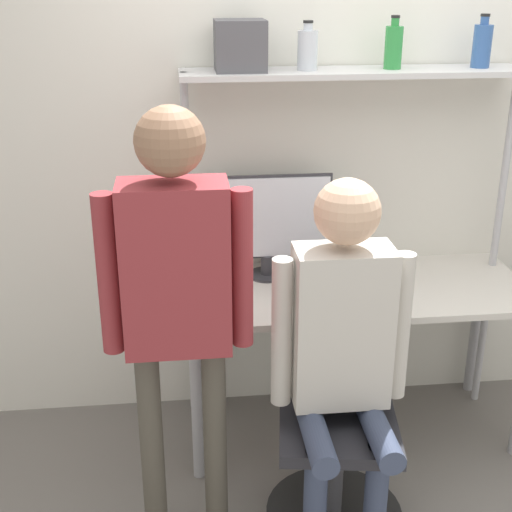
# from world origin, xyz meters

# --- Properties ---
(ground_plane) EXTENTS (12.00, 12.00, 0.00)m
(ground_plane) POSITION_xyz_m (0.00, 0.00, 0.00)
(ground_plane) COLOR slate
(wall_back) EXTENTS (8.00, 0.06, 2.70)m
(wall_back) POSITION_xyz_m (0.00, 0.73, 1.35)
(wall_back) COLOR silver
(wall_back) RESTS_ON ground_plane
(desk) EXTENTS (1.61, 0.68, 0.78)m
(desk) POSITION_xyz_m (0.00, 0.36, 0.69)
(desk) COLOR beige
(desk) RESTS_ON ground_plane
(shelf_unit) EXTENTS (1.53, 0.29, 1.73)m
(shelf_unit) POSITION_xyz_m (0.00, 0.54, 1.47)
(shelf_unit) COLOR silver
(shelf_unit) RESTS_ON ground_plane
(monitor) EXTENTS (0.60, 0.18, 0.49)m
(monitor) POSITION_xyz_m (-0.38, 0.53, 1.05)
(monitor) COLOR #333338
(monitor) RESTS_ON desk
(laptop) EXTENTS (0.31, 0.22, 0.22)m
(laptop) POSITION_xyz_m (-0.14, 0.23, 0.84)
(laptop) COLOR #333338
(laptop) RESTS_ON desk
(cell_phone) EXTENTS (0.07, 0.15, 0.01)m
(cell_phone) POSITION_xyz_m (0.09, 0.14, 0.78)
(cell_phone) COLOR #264C8C
(cell_phone) RESTS_ON desk
(office_chair) EXTENTS (0.56, 0.56, 0.95)m
(office_chair) POSITION_xyz_m (-0.19, -0.24, 0.29)
(office_chair) COLOR black
(office_chair) RESTS_ON ground_plane
(person_seated) EXTENTS (0.53, 0.48, 1.47)m
(person_seated) POSITION_xyz_m (-0.20, -0.28, 0.87)
(person_seated) COLOR #38425B
(person_seated) RESTS_ON ground_plane
(person_standing) EXTENTS (0.54, 0.24, 1.74)m
(person_standing) POSITION_xyz_m (-0.81, -0.28, 1.12)
(person_standing) COLOR #4C473D
(person_standing) RESTS_ON ground_plane
(bottle_blue) EXTENTS (0.08, 0.08, 0.23)m
(bottle_blue) POSITION_xyz_m (0.56, 0.54, 1.83)
(bottle_blue) COLOR #335999
(bottle_blue) RESTS_ON shelf_unit
(bottle_clear) EXTENTS (0.09, 0.09, 0.20)m
(bottle_clear) POSITION_xyz_m (-0.21, 0.54, 1.82)
(bottle_clear) COLOR silver
(bottle_clear) RESTS_ON shelf_unit
(bottle_green) EXTENTS (0.08, 0.08, 0.22)m
(bottle_green) POSITION_xyz_m (0.16, 0.54, 1.82)
(bottle_green) COLOR #2D8C3F
(bottle_green) RESTS_ON shelf_unit
(storage_box) EXTENTS (0.21, 0.20, 0.21)m
(storage_box) POSITION_xyz_m (-0.50, 0.54, 1.84)
(storage_box) COLOR #4C4C51
(storage_box) RESTS_ON shelf_unit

